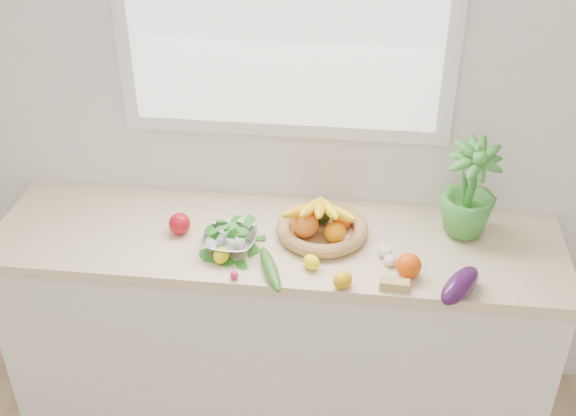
# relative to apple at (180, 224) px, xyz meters

# --- Properties ---
(back_wall) EXTENTS (4.50, 0.02, 2.70)m
(back_wall) POSITION_rel_apple_xyz_m (0.38, 0.32, 0.41)
(back_wall) COLOR white
(back_wall) RESTS_ON ground
(counter_cabinet) EXTENTS (2.20, 0.58, 0.86)m
(counter_cabinet) POSITION_rel_apple_xyz_m (0.38, 0.02, -0.51)
(counter_cabinet) COLOR silver
(counter_cabinet) RESTS_ON ground
(countertop) EXTENTS (2.24, 0.62, 0.04)m
(countertop) POSITION_rel_apple_xyz_m (0.38, 0.02, -0.06)
(countertop) COLOR beige
(countertop) RESTS_ON counter_cabinet
(window_pane) EXTENTS (1.18, 0.01, 0.98)m
(window_pane) POSITION_rel_apple_xyz_m (0.38, 0.29, 0.81)
(window_pane) COLOR white
(window_pane) RESTS_ON window_frame
(orange_loose) EXTENTS (0.11, 0.11, 0.09)m
(orange_loose) POSITION_rel_apple_xyz_m (0.89, -0.17, 0.00)
(orange_loose) COLOR #E04707
(orange_loose) RESTS_ON countertop
(lemon_a) EXTENTS (0.07, 0.08, 0.06)m
(lemon_a) POSITION_rel_apple_xyz_m (0.20, -0.17, -0.01)
(lemon_a) COLOR #D4CA0B
(lemon_a) RESTS_ON countertop
(lemon_b) EXTENTS (0.10, 0.10, 0.06)m
(lemon_b) POSITION_rel_apple_xyz_m (0.66, -0.26, -0.01)
(lemon_b) COLOR orange
(lemon_b) RESTS_ON countertop
(lemon_c) EXTENTS (0.09, 0.09, 0.06)m
(lemon_c) POSITION_rel_apple_xyz_m (0.53, -0.17, -0.02)
(lemon_c) COLOR yellow
(lemon_c) RESTS_ON countertop
(apple) EXTENTS (0.10, 0.10, 0.09)m
(apple) POSITION_rel_apple_xyz_m (0.00, 0.00, 0.00)
(apple) COLOR #AC0D19
(apple) RESTS_ON countertop
(ginger) EXTENTS (0.11, 0.05, 0.03)m
(ginger) POSITION_rel_apple_xyz_m (0.84, -0.25, -0.03)
(ginger) COLOR tan
(ginger) RESTS_ON countertop
(garlic_a) EXTENTS (0.06, 0.06, 0.04)m
(garlic_a) POSITION_rel_apple_xyz_m (0.82, -0.11, -0.02)
(garlic_a) COLOR white
(garlic_a) RESTS_ON countertop
(garlic_b) EXTENTS (0.06, 0.06, 0.04)m
(garlic_b) POSITION_rel_apple_xyz_m (0.66, -0.01, -0.02)
(garlic_b) COLOR silver
(garlic_b) RESTS_ON countertop
(garlic_c) EXTENTS (0.07, 0.07, 0.05)m
(garlic_c) POSITION_rel_apple_xyz_m (0.80, -0.06, -0.02)
(garlic_c) COLOR silver
(garlic_c) RESTS_ON countertop
(eggplant) EXTENTS (0.19, 0.24, 0.09)m
(eggplant) POSITION_rel_apple_xyz_m (1.06, -0.26, 0.00)
(eggplant) COLOR #32103B
(eggplant) RESTS_ON countertop
(cucumber) EXTENTS (0.14, 0.27, 0.05)m
(cucumber) POSITION_rel_apple_xyz_m (0.39, -0.22, -0.02)
(cucumber) COLOR #265D1B
(cucumber) RESTS_ON countertop
(radish) EXTENTS (0.04, 0.04, 0.03)m
(radish) POSITION_rel_apple_xyz_m (0.26, -0.26, -0.03)
(radish) COLOR #DB1B51
(radish) RESTS_ON countertop
(potted_herb) EXTENTS (0.24, 0.24, 0.38)m
(potted_herb) POSITION_rel_apple_xyz_m (1.11, 0.12, 0.17)
(potted_herb) COLOR #3C8931
(potted_herb) RESTS_ON countertop
(fruit_basket) EXTENTS (0.37, 0.37, 0.19)m
(fruit_basket) POSITION_rel_apple_xyz_m (0.55, 0.05, 0.01)
(fruit_basket) COLOR tan
(fruit_basket) RESTS_ON countertop
(colander_with_spinach) EXTENTS (0.22, 0.22, 0.11)m
(colander_with_spinach) POSITION_rel_apple_xyz_m (0.22, -0.08, 0.01)
(colander_with_spinach) COLOR silver
(colander_with_spinach) RESTS_ON countertop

